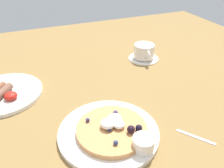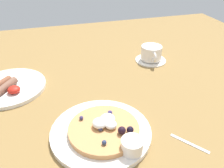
{
  "view_description": "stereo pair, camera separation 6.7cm",
  "coord_description": "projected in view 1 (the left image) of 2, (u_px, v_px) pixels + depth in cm",
  "views": [
    {
      "loc": [
        -19.8,
        -58.17,
        42.46
      ],
      "look_at": [
        3.42,
        -1.7,
        4.0
      ],
      "focal_mm": 36.79,
      "sensor_mm": 36.0,
      "label": 1
    },
    {
      "loc": [
        -13.51,
        -60.36,
        42.46
      ],
      "look_at": [
        3.42,
        -1.7,
        4.0
      ],
      "focal_mm": 36.79,
      "sensor_mm": 36.0,
      "label": 2
    }
  ],
  "objects": [
    {
      "name": "ground_plane",
      "position": [
        100.0,
        98.0,
        0.75
      ],
      "size": [
        178.84,
        148.64,
        3.0
      ],
      "primitive_type": "cube",
      "color": "olive"
    },
    {
      "name": "pancake_plate",
      "position": [
        109.0,
        132.0,
        0.59
      ],
      "size": [
        25.76,
        25.76,
        1.33
      ],
      "primitive_type": "cylinder",
      "color": "white",
      "rests_on": "ground_plane"
    },
    {
      "name": "pancake_with_berries",
      "position": [
        112.0,
        128.0,
        0.57
      ],
      "size": [
        17.94,
        17.94,
        3.75
      ],
      "color": "tan",
      "rests_on": "pancake_plate"
    },
    {
      "name": "syrup_ramekin",
      "position": [
        143.0,
        143.0,
        0.52
      ],
      "size": [
        5.13,
        5.13,
        3.32
      ],
      "color": "white",
      "rests_on": "pancake_plate"
    },
    {
      "name": "breakfast_plate",
      "position": [
        4.0,
        94.0,
        0.74
      ],
      "size": [
        24.18,
        24.18,
        1.25
      ],
      "primitive_type": "cylinder",
      "color": "white",
      "rests_on": "ground_plane"
    },
    {
      "name": "coffee_saucer",
      "position": [
        143.0,
        58.0,
        0.96
      ],
      "size": [
        12.53,
        12.53,
        0.87
      ],
      "primitive_type": "cylinder",
      "color": "white",
      "rests_on": "ground_plane"
    },
    {
      "name": "coffee_cup",
      "position": [
        144.0,
        51.0,
        0.94
      ],
      "size": [
        8.35,
        11.25,
        5.55
      ],
      "color": "white",
      "rests_on": "coffee_saucer"
    },
    {
      "name": "teaspoon",
      "position": [
        221.0,
        146.0,
        0.55
      ],
      "size": [
        10.52,
        13.31,
        0.6
      ],
      "color": "silver",
      "rests_on": "ground_plane"
    }
  ]
}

